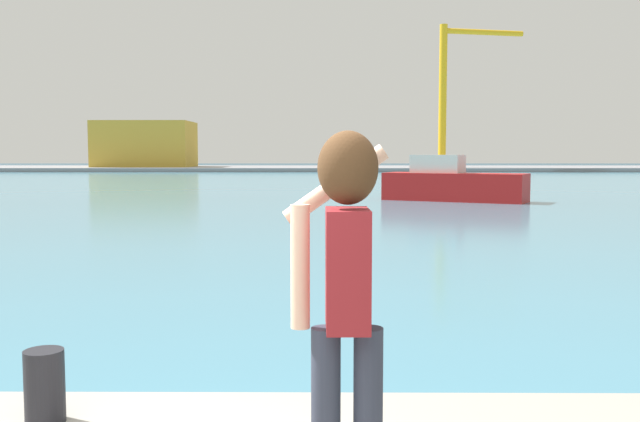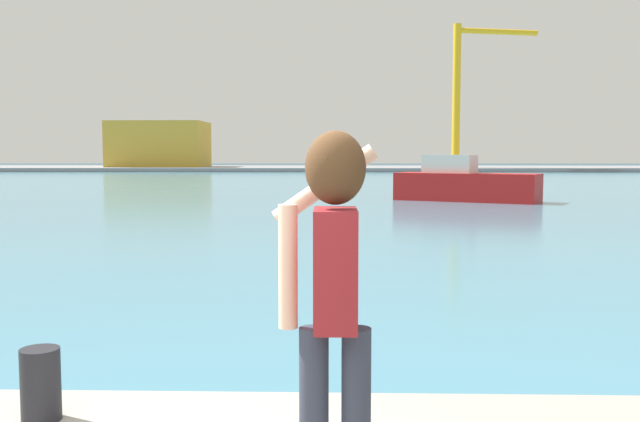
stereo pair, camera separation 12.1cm
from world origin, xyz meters
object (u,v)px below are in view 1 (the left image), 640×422
object	(u,v)px
person_photographer	(345,276)
harbor_bollard	(45,386)
port_crane	(452,82)
boat_moored	(452,184)
warehouse_left	(145,144)

from	to	relation	value
person_photographer	harbor_bollard	xyz separation A→B (m)	(-1.80, 0.91, -0.84)
port_crane	boat_moored	bearing A→B (deg)	-100.14
warehouse_left	harbor_bollard	bearing A→B (deg)	-75.94
harbor_bollard	boat_moored	xyz separation A→B (m)	(7.77, 29.12, -0.01)
boat_moored	harbor_bollard	bearing A→B (deg)	-78.19
harbor_bollard	warehouse_left	distance (m)	92.37
harbor_bollard	port_crane	xyz separation A→B (m)	(18.09, 86.84, 10.67)
person_photographer	warehouse_left	distance (m)	93.67
harbor_bollard	boat_moored	size ratio (longest dim) A/B	0.07
person_photographer	port_crane	xyz separation A→B (m)	(16.30, 87.74, 9.83)
harbor_bollard	boat_moored	world-z (taller)	boat_moored
warehouse_left	boat_moored	bearing A→B (deg)	-63.46
harbor_bollard	warehouse_left	xyz separation A→B (m)	(-22.43, 89.56, 2.67)
harbor_bollard	warehouse_left	world-z (taller)	warehouse_left
port_crane	warehouse_left	bearing A→B (deg)	176.15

